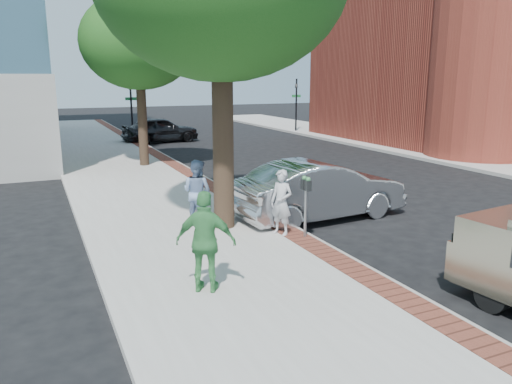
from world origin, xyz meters
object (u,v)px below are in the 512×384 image
person_gray (281,202)px  person_green (206,242)px  parking_meter (306,194)px  bg_car (160,130)px  person_officer (197,192)px  sedan_silver (320,190)px

person_gray → person_green: bearing=-76.8°
parking_meter → bg_car: parking_meter is taller
person_green → person_officer: bearing=-74.7°
person_officer → sedan_silver: size_ratio=0.34×
parking_meter → person_green: bearing=-147.9°
person_officer → parking_meter: bearing=-174.0°
sedan_silver → person_gray: bearing=119.5°
bg_car → parking_meter: bearing=170.8°
person_gray → bg_car: person_gray is taller
person_gray → person_officer: person_officer is taller
person_gray → sedan_silver: person_gray is taller
person_gray → person_officer: size_ratio=0.95×
person_officer → bg_car: bearing=-47.2°
sedan_silver → parking_meter: bearing=135.2°
person_gray → bg_car: size_ratio=0.35×
sedan_silver → bg_car: size_ratio=1.09×
parking_meter → person_officer: 2.94m
person_gray → sedan_silver: bearing=96.0°
person_green → sedan_silver: size_ratio=0.37×
person_officer → person_gray: bearing=-174.5°
person_green → bg_car: bearing=-70.7°
bg_car → person_green: bearing=163.3°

